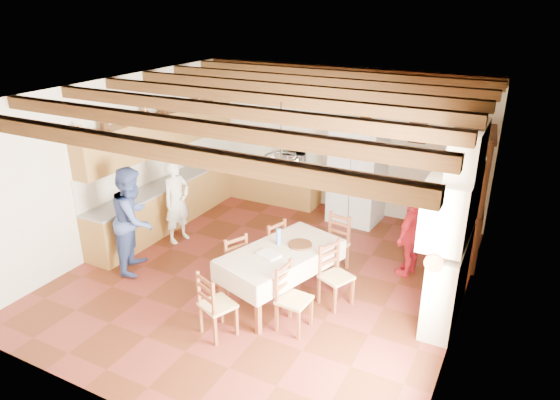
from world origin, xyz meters
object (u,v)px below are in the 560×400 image
object	(u,v)px
refrigerator	(357,175)
person_man	(177,201)
hutch	(470,197)
microwave	(294,159)
chair_end_far	(333,244)
chair_left_near	(231,260)
chair_right_near	(294,299)
chair_end_near	(218,304)
dining_table	(281,255)
chair_right_far	(336,276)
person_woman_blue	(134,219)
person_woman_red	(412,234)
chair_left_far	(269,246)

from	to	relation	value
refrigerator	person_man	size ratio (longest dim) A/B	1.23
hutch	microwave	distance (m)	3.77
chair_end_far	chair_left_near	bearing A→B (deg)	-124.93
chair_left_near	microwave	world-z (taller)	microwave
chair_right_near	chair_end_near	size ratio (longest dim) A/B	1.00
refrigerator	dining_table	bearing A→B (deg)	-86.58
chair_right_far	chair_right_near	bearing A→B (deg)	-175.03
dining_table	chair_right_near	world-z (taller)	chair_right_near
dining_table	person_woman_blue	distance (m)	2.59
refrigerator	chair_end_far	world-z (taller)	refrigerator
chair_right_near	hutch	bearing A→B (deg)	-24.47
chair_right_near	person_man	xyz separation A→B (m)	(-3.10, 1.44, 0.31)
hutch	person_woman_red	size ratio (longest dim) A/B	1.57
dining_table	chair_end_far	size ratio (longest dim) A/B	2.15
chair_right_near	person_man	size ratio (longest dim) A/B	0.61
chair_right_near	person_man	world-z (taller)	person_man
chair_right_far	person_woman_red	distance (m)	1.59
chair_left_near	chair_right_near	world-z (taller)	same
chair_left_far	chair_end_far	world-z (taller)	same
chair_end_near	chair_end_far	world-z (taller)	same
microwave	person_woman_blue	bearing A→B (deg)	-125.74
person_man	person_woman_red	distance (m)	4.20
refrigerator	chair_end_far	distance (m)	2.18
chair_end_far	microwave	world-z (taller)	microwave
person_woman_blue	person_woman_red	xyz separation A→B (m)	(4.11, 1.90, -0.17)
chair_end_near	microwave	bearing A→B (deg)	-53.99
dining_table	chair_end_near	size ratio (longest dim) A/B	2.15
hutch	person_woman_blue	distance (m)	5.61
chair_end_far	chair_right_near	bearing A→B (deg)	-76.79
refrigerator	chair_right_far	size ratio (longest dim) A/B	2.02
chair_right_near	person_woman_blue	size ratio (longest dim) A/B	0.54
hutch	person_woman_blue	bearing A→B (deg)	-154.03
refrigerator	hutch	distance (m)	2.30
dining_table	refrigerator	bearing A→B (deg)	89.47
dining_table	chair_left_near	xyz separation A→B (m)	(-0.83, -0.10, -0.25)
chair_right_near	person_woman_red	distance (m)	2.44
chair_end_far	chair_right_far	bearing A→B (deg)	-56.85
chair_end_far	chair_left_far	bearing A→B (deg)	-140.17
refrigerator	chair_right_far	xyz separation A→B (m)	(0.77, -3.03, -0.49)
dining_table	chair_left_far	distance (m)	0.85
dining_table	chair_right_far	xyz separation A→B (m)	(0.80, 0.22, -0.25)
person_man	person_woman_red	size ratio (longest dim) A/B	1.09
refrigerator	chair_end_near	xyz separation A→B (m)	(-0.38, -4.42, -0.49)
microwave	dining_table	bearing A→B (deg)	-86.10
chair_end_near	microwave	size ratio (longest dim) A/B	2.00
dining_table	person_woman_blue	bearing A→B (deg)	-173.55
dining_table	chair_end_far	distance (m)	1.24
person_man	refrigerator	bearing A→B (deg)	-37.82
chair_left_far	chair_right_near	world-z (taller)	same
refrigerator	dining_table	world-z (taller)	refrigerator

